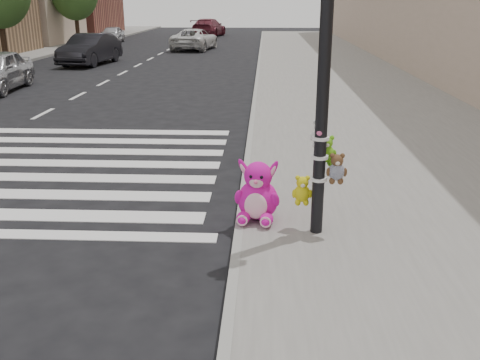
# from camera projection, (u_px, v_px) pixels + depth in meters

# --- Properties ---
(ground) EXTENTS (120.00, 120.00, 0.00)m
(ground) POSITION_uv_depth(u_px,v_px,m) (86.00, 308.00, 5.71)
(ground) COLOR black
(ground) RESTS_ON ground
(sidewalk_near) EXTENTS (7.00, 80.00, 0.14)m
(sidewalk_near) POSITION_uv_depth(u_px,v_px,m) (376.00, 115.00, 14.92)
(sidewalk_near) COLOR slate
(sidewalk_near) RESTS_ON ground
(curb_edge) EXTENTS (0.12, 80.00, 0.15)m
(curb_edge) POSITION_uv_depth(u_px,v_px,m) (253.00, 113.00, 15.08)
(curb_edge) COLOR gray
(curb_edge) RESTS_ON ground
(signal_pole) EXTENTS (0.70, 0.50, 4.00)m
(signal_pole) POSITION_uv_depth(u_px,v_px,m) (322.00, 115.00, 6.76)
(signal_pole) COLOR black
(signal_pole) RESTS_ON sidewalk_near
(pink_bunny) EXTENTS (0.64, 0.72, 0.90)m
(pink_bunny) POSITION_uv_depth(u_px,v_px,m) (258.00, 195.00, 7.52)
(pink_bunny) COLOR #D712A0
(pink_bunny) RESTS_ON sidewalk_near
(red_teddy) EXTENTS (0.17, 0.16, 0.21)m
(red_teddy) POSITION_uv_depth(u_px,v_px,m) (258.00, 207.00, 7.82)
(red_teddy) COLOR red
(red_teddy) RESTS_ON sidewalk_near
(car_dark_far) EXTENTS (2.15, 4.74, 1.51)m
(car_dark_far) POSITION_uv_depth(u_px,v_px,m) (90.00, 49.00, 26.77)
(car_dark_far) COLOR black
(car_dark_far) RESTS_ON ground
(car_white_near) EXTENTS (2.83, 5.07, 1.34)m
(car_white_near) POSITION_uv_depth(u_px,v_px,m) (195.00, 39.00, 34.71)
(car_white_near) COLOR silver
(car_white_near) RESTS_ON ground
(car_maroon_near) EXTENTS (2.91, 5.56, 1.54)m
(car_maroon_near) POSITION_uv_depth(u_px,v_px,m) (209.00, 28.00, 47.26)
(car_maroon_near) COLOR maroon
(car_maroon_near) RESTS_ON ground
(car_silver_deep) EXTENTS (1.62, 3.65, 1.22)m
(car_silver_deep) POSITION_uv_depth(u_px,v_px,m) (112.00, 34.00, 40.51)
(car_silver_deep) COLOR #B2B2B7
(car_silver_deep) RESTS_ON ground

